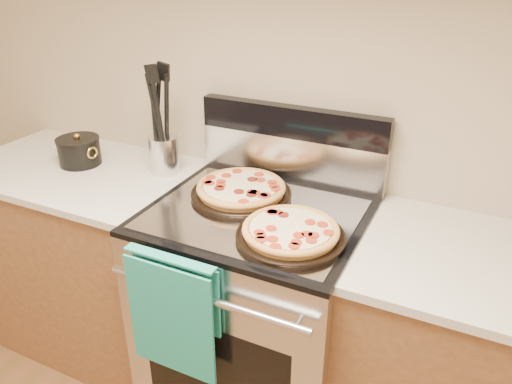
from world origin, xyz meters
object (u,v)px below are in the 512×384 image
at_px(range_body, 257,315).
at_px(saucepan, 79,152).
at_px(pepperoni_pizza_back, 241,190).
at_px(pepperoni_pizza_front, 291,232).
at_px(utensil_crock, 164,154).

distance_m(range_body, saucepan, 1.03).
bearing_deg(pepperoni_pizza_back, saucepan, 179.96).
relative_size(range_body, pepperoni_pizza_front, 2.59).
bearing_deg(saucepan, pepperoni_pizza_front, -10.60).
height_order(pepperoni_pizza_back, utensil_crock, utensil_crock).
bearing_deg(saucepan, range_body, -4.52).
bearing_deg(pepperoni_pizza_front, utensil_crock, 156.96).
bearing_deg(utensil_crock, pepperoni_pizza_front, -23.04).
bearing_deg(pepperoni_pizza_front, range_body, 144.16).
bearing_deg(pepperoni_pizza_back, range_body, -34.76).
height_order(utensil_crock, saucepan, utensil_crock).
bearing_deg(pepperoni_pizza_front, saucepan, 169.40).
relative_size(pepperoni_pizza_front, saucepan, 1.95).
bearing_deg(saucepan, utensil_crock, 13.72).
bearing_deg(utensil_crock, pepperoni_pizza_back, -12.87).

